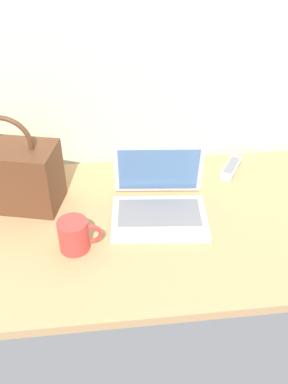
{
  "coord_description": "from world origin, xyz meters",
  "views": [
    {
      "loc": [
        -0.07,
        -1.03,
        0.92
      ],
      "look_at": [
        0.05,
        0.0,
        0.15
      ],
      "focal_mm": 38.96,
      "sensor_mm": 36.0,
      "label": 1
    }
  ],
  "objects_px": {
    "laptop": "(159,201)",
    "remote_control_near": "(231,167)",
    "coffee_mug": "(75,235)",
    "handbag": "(13,174)"
  },
  "relations": [
    {
      "from": "laptop",
      "to": "remote_control_near",
      "type": "distance_m",
      "value": 0.39
    },
    {
      "from": "laptop",
      "to": "handbag",
      "type": "bearing_deg",
      "value": 167.39
    },
    {
      "from": "coffee_mug",
      "to": "remote_control_near",
      "type": "bearing_deg",
      "value": 31.88
    },
    {
      "from": "handbag",
      "to": "coffee_mug",
      "type": "bearing_deg",
      "value": -51.16
    },
    {
      "from": "coffee_mug",
      "to": "remote_control_near",
      "type": "relative_size",
      "value": 0.82
    },
    {
      "from": "coffee_mug",
      "to": "laptop",
      "type": "bearing_deg",
      "value": 27.73
    },
    {
      "from": "laptop",
      "to": "coffee_mug",
      "type": "distance_m",
      "value": 0.31
    },
    {
      "from": "laptop",
      "to": "remote_control_near",
      "type": "xyz_separation_m",
      "value": [
        0.31,
        0.22,
        -0.03
      ]
    },
    {
      "from": "laptop",
      "to": "handbag",
      "type": "distance_m",
      "value": 0.49
    },
    {
      "from": "remote_control_near",
      "to": "handbag",
      "type": "xyz_separation_m",
      "value": [
        -0.79,
        -0.12,
        0.1
      ]
    }
  ]
}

